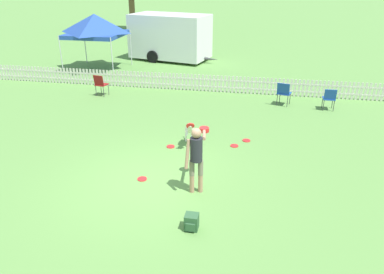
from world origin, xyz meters
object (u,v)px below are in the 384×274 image
object	(u,v)px
equipment_trailer	(170,36)
folding_chair_green_right	(284,92)
frisbee_far_scatter	(246,140)
canopy_tent_main	(95,25)
frisbee_near_handler	(171,147)
frisbee_near_dog	(234,146)
folding_chair_blue_left	(329,97)
handler_person	(197,152)
backpack_on_grass	(192,222)
folding_chair_center	(100,83)
leaping_dog	(189,129)
frisbee_midfield	(142,179)

from	to	relation	value
equipment_trailer	folding_chair_green_right	bearing A→B (deg)	-35.57
frisbee_far_scatter	canopy_tent_main	bearing A→B (deg)	136.79
frisbee_near_handler	frisbee_near_dog	bearing A→B (deg)	12.55
folding_chair_blue_left	canopy_tent_main	bearing A→B (deg)	-21.51
handler_person	frisbee_near_dog	xyz separation A→B (m)	(0.66, 2.63, -1.00)
frisbee_far_scatter	backpack_on_grass	xyz separation A→B (m)	(-0.83, -4.52, 0.15)
canopy_tent_main	equipment_trailer	xyz separation A→B (m)	(3.11, 3.11, -0.92)
backpack_on_grass	folding_chair_center	world-z (taller)	folding_chair_center
folding_chair_center	frisbee_near_handler	bearing A→B (deg)	143.15
leaping_dog	frisbee_far_scatter	distance (m)	1.85
handler_person	equipment_trailer	bearing A→B (deg)	91.56
frisbee_midfield	frisbee_far_scatter	bearing A→B (deg)	49.51
folding_chair_green_right	equipment_trailer	distance (m)	9.57
frisbee_far_scatter	backpack_on_grass	bearing A→B (deg)	-100.42
folding_chair_green_right	canopy_tent_main	size ratio (longest dim) A/B	0.32
folding_chair_blue_left	folding_chair_green_right	world-z (taller)	folding_chair_green_right
frisbee_far_scatter	folding_chair_green_right	xyz separation A→B (m)	(1.17, 3.60, 0.54)
frisbee_near_handler	folding_chair_blue_left	distance (m)	6.57
folding_chair_center	leaping_dog	bearing A→B (deg)	148.08
frisbee_near_handler	folding_chair_green_right	distance (m)	5.61
folding_chair_blue_left	folding_chair_center	world-z (taller)	folding_chair_center
frisbee_midfield	equipment_trailer	bearing A→B (deg)	101.05
folding_chair_center	folding_chair_green_right	bearing A→B (deg)	-168.70
frisbee_midfield	frisbee_far_scatter	distance (m)	3.73
folding_chair_blue_left	equipment_trailer	size ratio (longest dim) A/B	0.16
frisbee_near_dog	canopy_tent_main	bearing A→B (deg)	133.97
equipment_trailer	frisbee_near_handler	bearing A→B (deg)	-62.56
folding_chair_center	frisbee_near_dog	bearing A→B (deg)	156.52
frisbee_near_handler	folding_chair_center	xyz separation A→B (m)	(-4.03, 4.27, 0.53)
frisbee_far_scatter	equipment_trailer	distance (m)	12.01
frisbee_near_dog	folding_chair_blue_left	distance (m)	4.98
canopy_tent_main	handler_person	bearing A→B (deg)	-56.25
handler_person	frisbee_midfield	size ratio (longest dim) A/B	6.85
frisbee_midfield	leaping_dog	bearing A→B (deg)	70.46
folding_chair_center	canopy_tent_main	xyz separation A→B (m)	(-1.98, 4.29, 1.72)
folding_chair_green_right	frisbee_midfield	bearing A→B (deg)	76.90
folding_chair_blue_left	equipment_trailer	xyz separation A→B (m)	(-7.90, 7.43, 0.84)
leaping_dog	folding_chair_center	world-z (taller)	leaping_dog
folding_chair_blue_left	equipment_trailer	world-z (taller)	equipment_trailer
folding_chair_green_right	frisbee_near_dog	bearing A→B (deg)	85.73
frisbee_near_dog	canopy_tent_main	distance (m)	11.54
backpack_on_grass	handler_person	bearing A→B (deg)	96.36
frisbee_near_dog	frisbee_midfield	world-z (taller)	same
backpack_on_grass	canopy_tent_main	bearing A→B (deg)	121.06
folding_chair_blue_left	equipment_trailer	bearing A→B (deg)	-43.31
frisbee_near_handler	frisbee_midfield	distance (m)	1.98
folding_chair_blue_left	folding_chair_center	distance (m)	9.03
frisbee_midfield	folding_chair_blue_left	distance (m)	8.13
folding_chair_blue_left	frisbee_near_handler	bearing A→B (deg)	40.23
frisbee_far_scatter	folding_chair_center	xyz separation A→B (m)	(-6.21, 3.41, 0.53)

